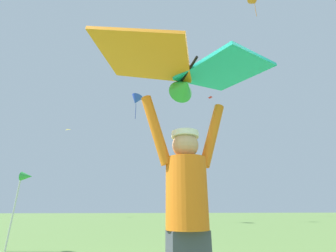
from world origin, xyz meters
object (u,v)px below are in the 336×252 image
object	(u,v)px
distant_kite_orange_mid_right	(127,33)
distant_kite_orange_mid_left	(254,1)
held_stunt_kite	(186,71)
distant_kite_orange_high_right	(186,60)
kite_flyer_person	(187,214)
marker_flag	(25,181)
distant_kite_blue_overhead_distant	(136,100)
distant_kite_yellow_far_center	(68,129)
distant_kite_red_low_right	(210,97)

from	to	relation	value
distant_kite_orange_mid_right	distant_kite_orange_mid_left	distance (m)	13.14
held_stunt_kite	distant_kite_orange_high_right	bearing A→B (deg)	77.18
held_stunt_kite	distant_kite_orange_mid_left	size ratio (longest dim) A/B	0.78
distant_kite_orange_high_right	distant_kite_orange_mid_right	world-z (taller)	distant_kite_orange_high_right
kite_flyer_person	distant_kite_orange_mid_right	distance (m)	26.15
kite_flyer_person	held_stunt_kite	distance (m)	1.27
distant_kite_orange_mid_right	marker_flag	xyz separation A→B (m)	(-1.11, -13.73, -17.55)
held_stunt_kite	marker_flag	distance (m)	6.00
distant_kite_orange_high_right	distant_kite_orange_mid_left	xyz separation A→B (m)	(3.77, -12.00, -1.93)
distant_kite_blue_overhead_distant	distant_kite_orange_mid_right	world-z (taller)	distant_kite_orange_mid_right
marker_flag	distant_kite_orange_mid_right	bearing A→B (deg)	85.37
distant_kite_yellow_far_center	distant_kite_orange_high_right	world-z (taller)	distant_kite_orange_high_right
distant_kite_orange_mid_left	marker_flag	distance (m)	22.80
kite_flyer_person	distant_kite_orange_high_right	size ratio (longest dim) A/B	3.59
distant_kite_orange_mid_right	distant_kite_orange_mid_left	world-z (taller)	distant_kite_orange_mid_right
kite_flyer_person	distant_kite_orange_mid_right	xyz separation A→B (m)	(-2.32, 18.55, 18.29)
distant_kite_yellow_far_center	distant_kite_orange_mid_left	size ratio (longest dim) A/B	0.38
kite_flyer_person	held_stunt_kite	xyz separation A→B (m)	(0.01, -0.07, 1.27)
distant_kite_red_low_right	distant_kite_orange_mid_left	size ratio (longest dim) A/B	0.27
held_stunt_kite	distant_kite_yellow_far_center	bearing A→B (deg)	109.52
kite_flyer_person	distant_kite_orange_high_right	bearing A→B (deg)	77.12
distant_kite_orange_mid_left	held_stunt_kite	bearing A→B (deg)	-126.51
held_stunt_kite	distant_kite_orange_mid_left	bearing A→B (deg)	53.49
distant_kite_yellow_far_center	marker_flag	world-z (taller)	distant_kite_yellow_far_center
kite_flyer_person	distant_kite_yellow_far_center	distance (m)	32.71
distant_kite_yellow_far_center	distant_kite_red_low_right	bearing A→B (deg)	5.40
distant_kite_orange_high_right	distant_kite_yellow_far_center	bearing A→B (deg)	163.84
held_stunt_kite	distant_kite_blue_overhead_distant	world-z (taller)	distant_kite_blue_overhead_distant
marker_flag	held_stunt_kite	bearing A→B (deg)	-54.84
held_stunt_kite	marker_flag	bearing A→B (deg)	125.16
distant_kite_red_low_right	marker_flag	size ratio (longest dim) A/B	0.32
kite_flyer_person	distant_kite_yellow_far_center	size ratio (longest dim) A/B	2.19
distant_kite_yellow_far_center	distant_kite_orange_high_right	bearing A→B (deg)	-16.16
kite_flyer_person	marker_flag	xyz separation A→B (m)	(-3.43, 4.81, 0.73)
held_stunt_kite	distant_kite_orange_mid_right	bearing A→B (deg)	97.13
distant_kite_red_low_right	distant_kite_blue_overhead_distant	bearing A→B (deg)	-129.67
kite_flyer_person	marker_flag	size ratio (longest dim) A/B	1.00
kite_flyer_person	marker_flag	bearing A→B (deg)	125.49
distant_kite_blue_overhead_distant	distant_kite_red_low_right	bearing A→B (deg)	50.33
held_stunt_kite	distant_kite_orange_mid_right	size ratio (longest dim) A/B	1.08
distant_kite_blue_overhead_distant	distant_kite_orange_mid_left	bearing A→B (deg)	-22.60
held_stunt_kite	distant_kite_orange_mid_right	xyz separation A→B (m)	(-2.33, 18.62, 17.01)
distant_kite_orange_mid_left	marker_flag	size ratio (longest dim) A/B	1.20
distant_kite_blue_overhead_distant	distant_kite_orange_mid_left	world-z (taller)	distant_kite_orange_mid_left
distant_kite_blue_overhead_distant	distant_kite_orange_mid_right	distance (m)	9.21
kite_flyer_person	distant_kite_orange_mid_right	bearing A→B (deg)	97.13
distant_kite_orange_mid_right	distant_kite_red_low_right	bearing A→B (deg)	43.63
distant_kite_blue_overhead_distant	marker_flag	size ratio (longest dim) A/B	1.25
kite_flyer_person	distant_kite_yellow_far_center	world-z (taller)	distant_kite_yellow_far_center
distant_kite_orange_mid_left	distant_kite_blue_overhead_distant	bearing A→B (deg)	157.40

